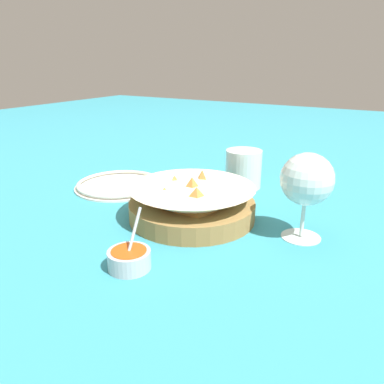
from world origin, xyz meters
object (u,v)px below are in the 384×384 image
food_basket (191,203)px  sauce_cup (129,258)px  wine_glass (307,182)px  side_plate (119,184)px  beer_mug (244,170)px

food_basket → sauce_cup: bearing=-175.6°
wine_glass → side_plate: bearing=84.3°
beer_mug → side_plate: beer_mug is taller
food_basket → beer_mug: bearing=-2.7°
food_basket → sauce_cup: size_ratio=2.76×
sauce_cup → beer_mug: beer_mug is taller
beer_mug → side_plate: size_ratio=0.57×
sauce_cup → wine_glass: size_ratio=0.58×
side_plate → beer_mug: bearing=-58.5°
sauce_cup → side_plate: bearing=43.3°
food_basket → wine_glass: (0.03, -0.22, 0.08)m
sauce_cup → beer_mug: bearing=0.7°
food_basket → sauce_cup: 0.22m
side_plate → food_basket: bearing=-106.1°
sauce_cup → beer_mug: 0.47m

